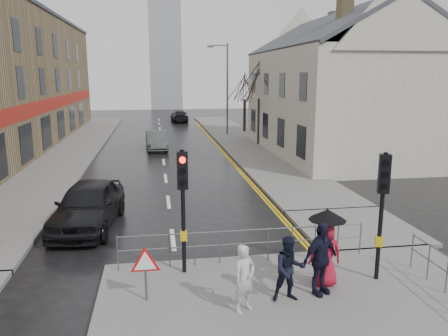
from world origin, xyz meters
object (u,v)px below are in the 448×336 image
object	(u,v)px
pedestrian_a	(244,278)
car_mid	(157,140)
pedestrian_with_umbrella	(326,244)
car_parked	(88,205)
pedestrian_b	(289,269)
pedestrian_d	(320,259)

from	to	relation	value
pedestrian_a	car_mid	bearing A→B (deg)	63.39
pedestrian_with_umbrella	car_mid	xyz separation A→B (m)	(-4.09, 22.47, -0.57)
car_mid	car_parked	bearing A→B (deg)	-102.32
pedestrian_b	pedestrian_with_umbrella	bearing A→B (deg)	29.04
pedestrian_with_umbrella	pedestrian_d	bearing A→B (deg)	-126.42
pedestrian_with_umbrella	car_parked	bearing A→B (deg)	138.52
car_parked	car_mid	distance (m)	16.80
pedestrian_b	pedestrian_with_umbrella	xyz separation A→B (m)	(1.14, 0.60, 0.31)
pedestrian_d	car_mid	distance (m)	23.19
pedestrian_b	pedestrian_d	world-z (taller)	pedestrian_d
pedestrian_b	pedestrian_d	xyz separation A→B (m)	(0.84, 0.20, 0.12)
pedestrian_a	pedestrian_d	distance (m)	2.04
pedestrian_with_umbrella	car_parked	distance (m)	8.86
pedestrian_a	car_mid	size ratio (longest dim) A/B	0.38
pedestrian_b	pedestrian_with_umbrella	distance (m)	1.32
pedestrian_a	pedestrian_with_umbrella	distance (m)	2.47
pedestrian_b	car_mid	world-z (taller)	pedestrian_b
pedestrian_d	car_parked	distance (m)	8.91
pedestrian_a	car_mid	world-z (taller)	pedestrian_a
pedestrian_b	pedestrian_a	bearing A→B (deg)	-164.38
pedestrian_a	pedestrian_b	bearing A→B (deg)	-16.66
pedestrian_b	car_parked	size ratio (longest dim) A/B	0.32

